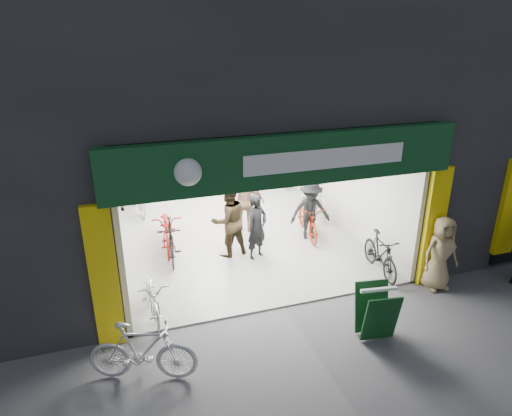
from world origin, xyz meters
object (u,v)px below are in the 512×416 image
bike_left_front (152,295)px  bike_right_front (380,254)px  pedestrian_near (440,253)px  sandwich_board (376,311)px  parked_bike (143,351)px

bike_left_front → bike_right_front: bearing=-2.4°
pedestrian_near → sandwich_board: pedestrian_near is taller
pedestrian_near → sandwich_board: bearing=-152.7°
pedestrian_near → sandwich_board: (-2.13, -1.02, -0.28)m
bike_left_front → pedestrian_near: pedestrian_near is taller
parked_bike → pedestrian_near: (6.11, 0.80, 0.29)m
bike_right_front → parked_bike: 5.57m
bike_left_front → pedestrian_near: bearing=-11.3°
bike_left_front → parked_bike: parked_bike is taller
parked_bike → pedestrian_near: size_ratio=1.06×
bike_left_front → parked_bike: bearing=-103.4°
bike_right_front → parked_bike: (-5.30, -1.70, 0.04)m
bike_left_front → bike_right_front: 4.97m
bike_left_front → bike_right_front: (4.97, -0.00, 0.05)m
bike_right_front → sandwich_board: size_ratio=1.64×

